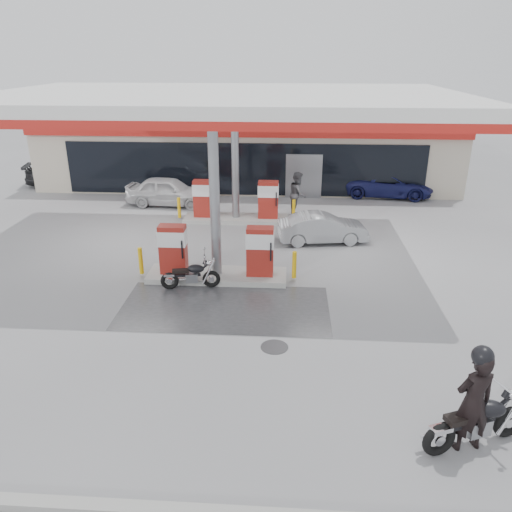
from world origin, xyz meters
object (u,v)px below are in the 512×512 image
at_px(pump_island_far, 236,205).
at_px(main_motorcycle, 478,423).
at_px(pump_island_near, 217,258).
at_px(hatchback_silver, 322,228).
at_px(parked_car_right, 388,185).
at_px(sedan_white, 168,191).
at_px(attendant, 298,194).
at_px(biker_main, 473,402).
at_px(parked_car_left, 66,174).
at_px(parked_motorcycle, 191,276).

relative_size(pump_island_far, main_motorcycle, 2.40).
height_order(pump_island_near, hatchback_silver, pump_island_near).
bearing_deg(pump_island_near, main_motorcycle, -50.50).
bearing_deg(pump_island_far, parked_car_right, 31.57).
xyz_separation_m(sedan_white, hatchback_silver, (7.08, -4.60, -0.12)).
bearing_deg(sedan_white, attendant, -96.99).
bearing_deg(biker_main, parked_car_right, -110.01).
distance_m(main_motorcycle, parked_car_right, 17.66).
bearing_deg(sedan_white, parked_car_left, 65.81).
bearing_deg(hatchback_silver, pump_island_far, 47.62).
height_order(pump_island_near, sedan_white, pump_island_near).
bearing_deg(hatchback_silver, parked_motorcycle, 126.99).
bearing_deg(pump_island_near, sedan_white, 113.00).
distance_m(parked_motorcycle, sedan_white, 9.42).
bearing_deg(main_motorcycle, pump_island_near, 108.05).
xyz_separation_m(main_motorcycle, parked_car_left, (-15.85, 18.79, 0.10)).
xyz_separation_m(parked_motorcycle, parked_car_right, (8.01, 11.29, 0.19)).
height_order(pump_island_far, parked_car_left, pump_island_far).
height_order(biker_main, attendant, biker_main).
relative_size(pump_island_near, hatchback_silver, 1.50).
bearing_deg(main_motorcycle, attendant, 81.20).
bearing_deg(main_motorcycle, pump_island_far, 92.61).
xyz_separation_m(parked_motorcycle, hatchback_silver, (4.29, 4.39, 0.14)).
xyz_separation_m(pump_island_far, parked_car_right, (7.33, 4.50, -0.10)).
relative_size(pump_island_far, parked_car_right, 1.17).
xyz_separation_m(pump_island_far, main_motorcycle, (5.85, -13.09, -0.20)).
xyz_separation_m(attendant, parked_car_right, (4.65, 3.50, -0.37)).
bearing_deg(hatchback_silver, attendant, 6.41).
distance_m(pump_island_near, biker_main, 9.14).
height_order(pump_island_far, sedan_white, pump_island_far).
bearing_deg(pump_island_far, sedan_white, 147.70).
relative_size(biker_main, parked_car_right, 0.47).
distance_m(pump_island_near, pump_island_far, 6.00).
bearing_deg(sedan_white, main_motorcycle, -144.59).
height_order(pump_island_far, main_motorcycle, pump_island_far).
bearing_deg(parked_car_left, main_motorcycle, -151.49).
distance_m(sedan_white, parked_car_right, 11.05).
relative_size(biker_main, hatchback_silver, 0.60).
xyz_separation_m(sedan_white, parked_car_left, (-6.52, 3.50, -0.07)).
distance_m(pump_island_far, sedan_white, 4.12).
relative_size(main_motorcycle, biker_main, 1.05).
relative_size(main_motorcycle, parked_motorcycle, 1.16).
xyz_separation_m(main_motorcycle, parked_motorcycle, (-6.53, 6.30, -0.09)).
xyz_separation_m(sedan_white, attendant, (6.16, -1.20, 0.30)).
bearing_deg(attendant, hatchback_silver, -160.27).
distance_m(main_motorcycle, biker_main, 0.55).
relative_size(parked_motorcycle, sedan_white, 0.46).
bearing_deg(attendant, main_motorcycle, -162.71).
relative_size(attendant, parked_car_left, 0.46).
xyz_separation_m(sedan_white, parked_car_right, (10.81, 2.30, -0.07)).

